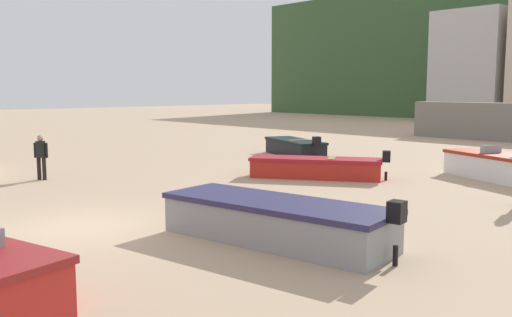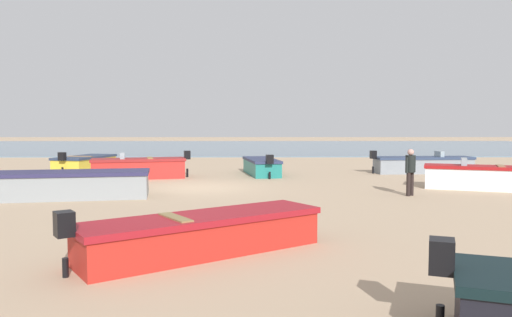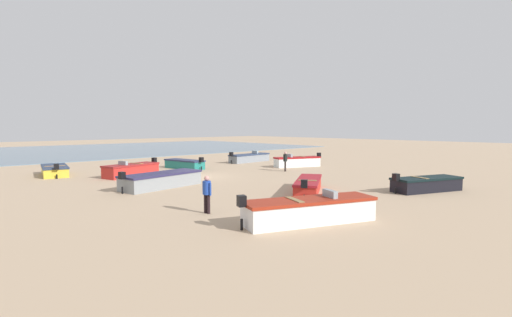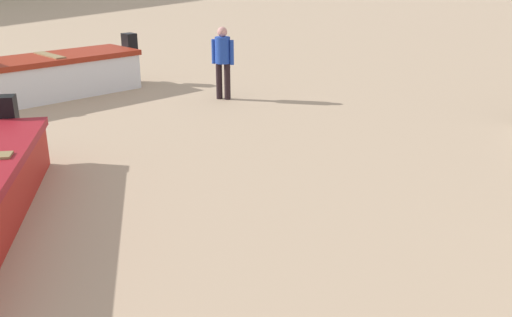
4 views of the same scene
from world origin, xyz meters
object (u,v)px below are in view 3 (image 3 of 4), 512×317
Objects in this scene: boat_red_4 at (131,170)px; boat_white_8 at (309,210)px; boat_teal_5 at (185,164)px; boat_white_1 at (297,162)px; boat_black_3 at (426,184)px; boat_yellow_6 at (55,170)px; boat_grey_2 at (249,158)px; boat_grey_0 at (162,180)px; beach_walker_foreground at (285,160)px; boat_red_7 at (308,186)px; beach_walker_distant at (207,191)px.

boat_red_4 is 17.52m from boat_white_8.
boat_white_1 is at bearing -43.82° from boat_teal_5.
boat_white_8 reaches higher than boat_red_4.
boat_black_3 is 25.85m from boat_yellow_6.
boat_black_3 is (4.38, 19.91, -0.02)m from boat_grey_2.
beach_walker_foreground reaches higher than boat_grey_0.
boat_red_7 is (9.60, 15.54, -0.05)m from boat_grey_2.
beach_walker_foreground reaches higher than boat_teal_5.
boat_red_7 is 2.88× the size of beach_walker_foreground.
beach_walker_foreground and beach_walker_distant have the same top height.
boat_white_1 is 13.37m from boat_red_7.
boat_grey_0 reaches higher than boat_teal_5.
boat_teal_5 is 0.92× the size of boat_red_7.
boat_grey_2 is at bearing 164.57° from boat_white_8.
beach_walker_foreground is at bearing -64.95° from boat_teal_5.
boat_grey_0 is at bearing -158.86° from boat_white_8.
beach_walker_foreground is (-10.64, 5.63, 0.48)m from boat_red_4.
boat_red_4 is 0.97× the size of boat_red_7.
beach_walker_distant is (8.55, 15.19, 0.55)m from boat_teal_5.
boat_red_4 is at bearing 163.52° from beach_walker_distant.
boat_grey_2 is at bearing 113.98° from boat_red_7.
boat_grey_0 is at bearing 157.49° from boat_red_4.
boat_red_7 is at bearing 154.11° from boat_white_1.
boat_grey_2 is at bearing 129.02° from beach_walker_distant.
boat_yellow_6 is (17.98, -8.54, -0.09)m from boat_white_1.
boat_red_4 is 5.99m from boat_yellow_6.
boat_grey_0 is 10.98m from boat_yellow_6.
boat_black_3 reaches higher than boat_red_7.
beach_walker_distant is at bearing 153.90° from boat_red_4.
boat_red_4 is 13.89m from boat_red_7.
boat_red_7 is at bearing 10.23° from beach_walker_foreground.
boat_red_4 is at bearing -67.59° from beach_walker_foreground.
boat_grey_2 is (-14.77, -8.38, -0.02)m from boat_grey_0.
boat_grey_0 reaches higher than boat_yellow_6.
beach_walker_foreground is at bearing -131.87° from boat_red_4.
boat_black_3 is at bearing 15.76° from boat_red_7.
boat_black_3 is at bearing 44.73° from beach_walker_foreground.
boat_grey_0 is 3.41× the size of beach_walker_distant.
boat_yellow_6 is at bearing 85.46° from boat_white_1.
boat_grey_2 is at bearing -4.86° from boat_teal_5.
boat_grey_0 is 7.73m from beach_walker_distant.
beach_walker_distant reaches higher than boat_white_1.
beach_walker_distant reaches higher than boat_yellow_6.
boat_teal_5 is 0.96× the size of boat_yellow_6.
boat_grey_0 is 8.83m from boat_red_7.
boat_yellow_6 is (3.99, -4.48, -0.09)m from boat_red_4.
beach_walker_distant is at bearing -9.50° from beach_walker_foreground.
boat_black_3 is 1.01× the size of boat_yellow_6.
boat_red_7 is at bearing 87.98° from beach_walker_distant.
boat_red_7 is 9.94m from beach_walker_foreground.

